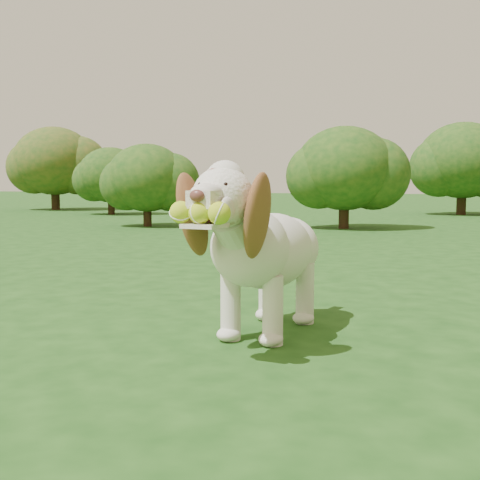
% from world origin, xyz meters
% --- Properties ---
extents(ground, '(80.00, 80.00, 0.00)m').
position_xyz_m(ground, '(0.00, 0.00, 0.00)').
color(ground, '#173F12').
rests_on(ground, ground).
extents(dog, '(0.49, 1.33, 0.86)m').
position_xyz_m(dog, '(0.54, 0.52, 0.46)').
color(dog, silver).
rests_on(dog, ground).
extents(shrub_a, '(1.39, 1.39, 1.44)m').
position_xyz_m(shrub_a, '(-3.66, 7.06, 0.85)').
color(shrub_a, '#382314').
rests_on(shrub_a, ground).
extents(shrub_i, '(2.11, 2.11, 2.19)m').
position_xyz_m(shrub_i, '(1.56, 12.96, 1.29)').
color(shrub_i, '#382314').
rests_on(shrub_i, ground).
extents(shrub_e, '(1.55, 1.55, 1.61)m').
position_xyz_m(shrub_e, '(-6.39, 10.29, 0.95)').
color(shrub_e, '#382314').
rests_on(shrub_e, ground).
extents(shrub_g, '(2.24, 2.24, 2.33)m').
position_xyz_m(shrub_g, '(-9.22, 11.92, 1.37)').
color(shrub_g, '#382314').
rests_on(shrub_g, ground).
extents(shrub_b, '(1.64, 1.64, 1.70)m').
position_xyz_m(shrub_b, '(-0.32, 7.73, 1.00)').
color(shrub_b, '#382314').
rests_on(shrub_b, ground).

